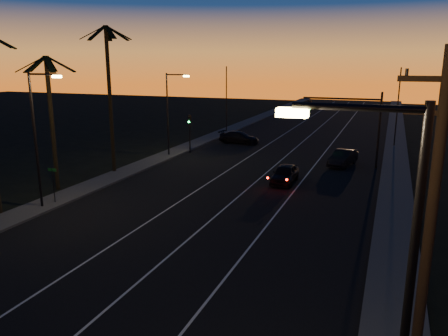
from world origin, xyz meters
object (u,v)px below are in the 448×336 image
at_px(signal_mast, 353,116).
at_px(cross_car, 239,137).
at_px(lead_car, 285,174).
at_px(right_car, 343,158).
at_px(utility_pole, 429,234).

xyz_separation_m(signal_mast, cross_car, (-13.65, 7.52, -4.06)).
relative_size(lead_car, right_car, 1.03).
bearing_deg(lead_car, cross_car, 121.00).
relative_size(signal_mast, lead_car, 1.47).
bearing_deg(signal_mast, utility_pole, -81.53).
bearing_deg(utility_pole, signal_mast, 98.47).
height_order(right_car, cross_car, right_car).
relative_size(utility_pole, cross_car, 1.99).
bearing_deg(right_car, signal_mast, -4.12).
relative_size(lead_car, cross_car, 0.96).
bearing_deg(utility_pole, right_car, 99.67).
bearing_deg(lead_car, right_car, 64.73).
bearing_deg(cross_car, right_car, -29.92).
height_order(lead_car, right_car, right_car).
xyz_separation_m(utility_pole, right_car, (-5.12, 30.04, -4.57)).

